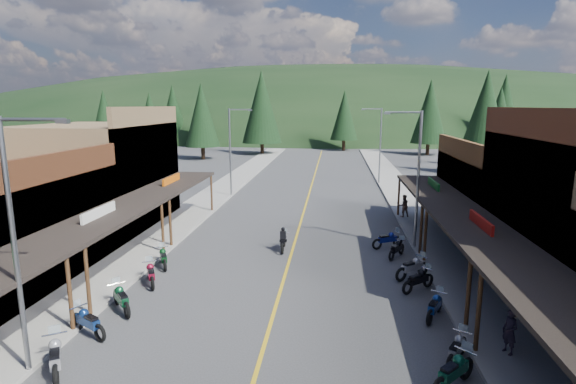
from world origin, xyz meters
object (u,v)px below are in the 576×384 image
(pine_8, at_px, (151,123))
(bike_west_6, at_px, (88,321))
(pine_11, at_px, (485,115))
(bike_east_9, at_px, (412,267))
(streetlight_0, at_px, (18,237))
(bike_east_7, at_px, (435,305))
(pine_2, at_px, (262,107))
(pine_4, at_px, (430,112))
(pine_9, at_px, (499,120))
(pine_5, at_px, (504,107))
(bike_west_7, at_px, (121,298))
(bike_west_5, at_px, (55,355))
(pine_3, at_px, (344,115))
(pine_0, at_px, (104,115))
(pine_10, at_px, (202,115))
(bike_west_8, at_px, (151,273))
(pedestrian_east_b, at_px, (404,206))
(bike_east_5, at_px, (454,370))
(streetlight_1, at_px, (232,148))
(bike_east_8, at_px, (418,279))
(bike_west_9, at_px, (163,257))
(pine_7, at_px, (173,110))
(shop_west_2, at_px, (1,226))
(pine_1, at_px, (202,110))
(bike_east_11, at_px, (388,239))
(shop_west_3, at_px, (100,175))
(bike_east_6, at_px, (457,348))
(shop_east_3, at_px, (515,198))
(rider_on_bike, at_px, (283,241))
(streetlight_2, at_px, (416,174))
(streetlight_3, at_px, (379,142))
(pedestrian_east_a, at_px, (510,331))
(bike_east_10, at_px, (397,248))

(pine_8, bearing_deg, bike_west_6, -70.41)
(pine_11, relative_size, bike_east_9, 5.80)
(streetlight_0, xyz_separation_m, bike_east_7, (13.32, 5.11, -3.91))
(pine_2, distance_m, pine_4, 28.08)
(pine_9, bearing_deg, pine_5, 69.68)
(bike_west_7, bearing_deg, pine_2, 52.68)
(pine_5, bearing_deg, bike_west_5, -117.29)
(pine_3, xyz_separation_m, bike_east_9, (2.19, -62.71, -5.87))
(pine_11, bearing_deg, pine_0, 158.20)
(pine_10, relative_size, bike_east_9, 5.43)
(bike_west_8, height_order, pedestrian_east_b, pedestrian_east_b)
(pine_9, relative_size, bike_east_5, 5.00)
(streetlight_1, distance_m, pine_5, 64.73)
(streetlight_1, height_order, bike_east_8, streetlight_1)
(pedestrian_east_b, bearing_deg, bike_west_9, 26.24)
(streetlight_1, xyz_separation_m, pine_7, (-25.05, 54.00, 2.78))
(shop_west_2, bearing_deg, pine_11, 47.08)
(pine_3, xyz_separation_m, pine_8, (-26.00, -26.00, -0.51))
(streetlight_0, relative_size, pine_9, 0.74)
(pine_1, xyz_separation_m, pine_2, (14.00, -12.00, 0.75))
(bike_east_11, bearing_deg, pine_5, 127.71)
(shop_west_3, height_order, pine_5, pine_5)
(bike_east_9, bearing_deg, pine_9, 118.36)
(pine_11, height_order, bike_east_6, pine_11)
(pine_11, bearing_deg, streetlight_0, -121.49)
(pine_1, distance_m, pine_7, 10.00)
(bike_east_5, bearing_deg, pine_10, 157.09)
(bike_east_8, bearing_deg, shop_east_3, 100.59)
(bike_west_5, height_order, rider_on_bike, rider_on_bike)
(pine_10, xyz_separation_m, bike_east_6, (24.40, -54.04, -6.25))
(streetlight_2, relative_size, streetlight_3, 1.00)
(pine_3, distance_m, bike_west_9, 63.59)
(pine_0, relative_size, pedestrian_east_a, 7.04)
(shop_west_2, distance_m, pine_9, 57.58)
(pine_1, bearing_deg, pine_4, -13.39)
(pine_5, height_order, bike_west_7, pine_5)
(streetlight_2, height_order, pine_9, pine_9)
(rider_on_bike, bearing_deg, bike_east_5, -63.83)
(bike_west_6, bearing_deg, streetlight_0, -160.38)
(pine_3, height_order, pine_5, pine_5)
(bike_east_7, relative_size, bike_east_8, 0.97)
(shop_east_3, bearing_deg, rider_on_bike, -162.88)
(shop_west_3, height_order, bike_east_10, shop_west_3)
(bike_west_6, distance_m, rider_on_bike, 12.07)
(bike_west_7, relative_size, rider_on_bike, 1.10)
(bike_east_7, height_order, pedestrian_east_b, pedestrian_east_b)
(pine_7, bearing_deg, bike_east_9, -62.29)
(bike_east_9, bearing_deg, pine_11, 119.79)
(bike_west_7, bearing_deg, bike_east_11, -1.90)
(pine_5, xyz_separation_m, bike_east_6, (-27.60, -76.04, -7.45))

